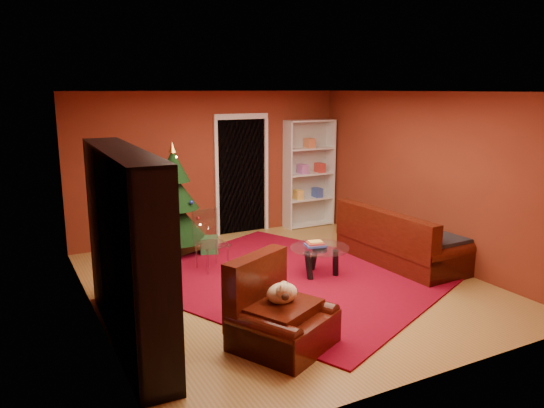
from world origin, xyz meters
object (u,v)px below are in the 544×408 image
dog (282,293)px  rug (289,279)px  armchair (283,313)px  acrylic_chair (212,244)px  gift_box_green (209,245)px  media_unit (126,248)px  gift_box_teal (160,254)px  coffee_table (319,261)px  sofa (402,235)px  christmas_tree (174,200)px  gift_box_red (139,242)px  white_bookshelf (309,174)px

dog → rug: bearing=31.6°
armchair → acrylic_chair: size_ratio=1.20×
rug → gift_box_green: size_ratio=13.88×
gift_box_green → dog: bearing=-97.8°
media_unit → gift_box_teal: bearing=68.8°
gift_box_green → dog: dog is taller
coffee_table → rug: bearing=171.2°
sofa → acrylic_chair: bearing=66.6°
gift_box_green → christmas_tree: bearing=147.5°
dog → acrylic_chair: size_ratio=0.50×
dog → sofa: bearing=0.4°
gift_box_teal → sofa: sofa is taller
rug → christmas_tree: 2.37m
gift_box_teal → gift_box_green: 0.87m
gift_box_green → acrylic_chair: acrylic_chair is taller
gift_box_red → dog: size_ratio=0.55×
armchair → sofa: 3.32m
dog → armchair: bearing=-135.0°
white_bookshelf → coffee_table: (-1.37, -2.53, -0.81)m
christmas_tree → acrylic_chair: bearing=-79.0°
gift_box_teal → acrylic_chair: (0.61, -0.64, 0.25)m
gift_box_teal → dog: dog is taller
media_unit → christmas_tree: size_ratio=1.46×
dog → white_bookshelf: bearing=28.7°
white_bookshelf → coffee_table: white_bookshelf is taller
sofa → coffee_table: (-1.44, 0.08, -0.22)m
gift_box_teal → gift_box_red: bearing=95.1°
gift_box_green → white_bookshelf: 2.67m
christmas_tree → gift_box_teal: (-0.40, -0.43, -0.73)m
dog → sofa: 3.27m
gift_box_teal → coffee_table: 2.46m
sofa → dog: bearing=114.3°
media_unit → sofa: 4.38m
rug → christmas_tree: (-1.02, 1.95, 0.87)m
gift_box_teal → dog: bearing=-82.6°
gift_box_green → acrylic_chair: bearing=-107.8°
sofa → media_unit: bearing=95.7°
christmas_tree → sofa: (2.92, -2.10, -0.45)m
gift_box_red → dog: bearing=-83.1°
white_bookshelf → coffee_table: bearing=-118.3°
armchair → gift_box_green: bearing=55.4°
gift_box_teal → white_bookshelf: bearing=16.2°
gift_box_green → gift_box_red: bearing=139.1°
gift_box_green → coffee_table: bearing=-59.4°
dog → coffee_table: bearing=20.2°
armchair → sofa: bearing=1.3°
gift_box_teal → gift_box_green: gift_box_teal is taller
gift_box_red → sofa: size_ratio=0.11×
rug → dog: 2.00m
media_unit → acrylic_chair: 2.38m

